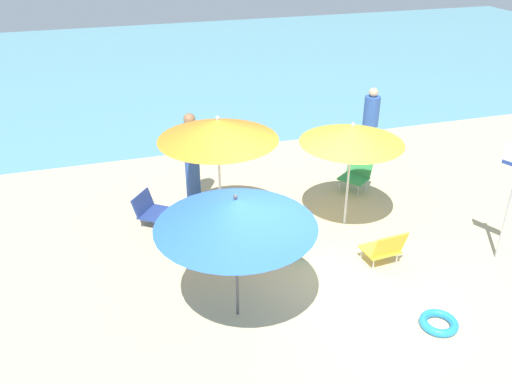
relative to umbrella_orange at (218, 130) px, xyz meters
name	(u,v)px	position (x,y,z in m)	size (l,w,h in m)	color
ground_plane	(303,277)	(0.90, -1.51, -1.92)	(40.00, 40.00, 0.00)	#CCB789
sea_water	(169,65)	(0.90, 11.65, -1.92)	(40.00, 16.00, 0.01)	#5693A3
umbrella_orange	(218,130)	(0.00, 0.00, 0.00)	(1.90, 1.90, 2.14)	silver
umbrella_blue	(236,213)	(-0.27, -2.02, -0.32)	(2.07, 2.07, 1.86)	#4C4C51
umbrella_yellow	(352,134)	(2.18, -0.25, -0.24)	(1.73, 1.73, 1.89)	silver
beach_chair_a	(385,248)	(2.19, -1.59, -1.59)	(0.58, 0.56, 0.65)	gold
beach_chair_b	(295,238)	(0.98, -0.89, -1.62)	(0.68, 0.68, 0.55)	teal
beach_chair_c	(356,173)	(2.95, 0.89, -1.57)	(0.72, 0.72, 0.63)	#33934C
beach_chair_d	(149,209)	(-1.10, 0.80, -1.65)	(0.73, 0.74, 0.53)	navy
person_a	(192,158)	(-0.21, 1.33, -1.03)	(0.32, 0.32, 1.76)	#2D519E
person_b	(370,128)	(3.66, 1.78, -1.04)	(0.32, 0.32, 1.75)	#2D519E
swim_ring	(439,323)	(2.22, -3.05, -1.86)	(0.51, 0.51, 0.11)	#238CD8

